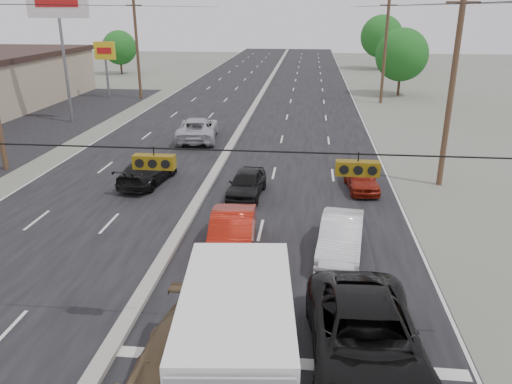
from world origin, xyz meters
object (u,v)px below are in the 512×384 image
tree_right_far (382,36)px  pole_sign_far (105,55)px  utility_pole_right_b (451,90)px  queue_car_a (247,184)px  pole_sign_billboard (58,10)px  tree_right_mid (402,55)px  utility_pole_left_c (137,49)px  oncoming_far (198,129)px  queue_car_b (341,237)px  black_suv (366,340)px  red_sedan (232,234)px  oncoming_near (147,172)px  box_truck (238,338)px  utility_pole_right_c (385,51)px  tree_left_far (119,48)px  queue_car_e (361,178)px

tree_right_far → pole_sign_far: bearing=-136.8°
utility_pole_right_b → queue_car_a: size_ratio=2.49×
queue_car_a → utility_pole_right_b: bearing=19.8°
pole_sign_billboard → tree_right_mid: 34.35m
pole_sign_billboard → queue_car_a: (16.79, -15.91, -8.18)m
utility_pole_left_c → pole_sign_billboard: 12.73m
tree_right_far → oncoming_far: tree_right_far is taller
tree_right_mid → queue_car_a: size_ratio=1.78×
queue_car_b → black_suv: bearing=-80.5°
black_suv → red_sedan: bearing=123.0°
pole_sign_billboard → oncoming_near: (11.17, -14.53, -8.19)m
queue_car_a → utility_pole_left_c: bearing=121.8°
pole_sign_far → oncoming_far: pole_sign_far is taller
tree_right_far → queue_car_a: size_ratio=2.03×
pole_sign_far → queue_car_a: (18.29, -27.91, -3.73)m
pole_sign_far → box_truck: bearing=-64.6°
utility_pole_right_c → box_truck: utility_pole_right_c is taller
utility_pole_right_c → oncoming_near: size_ratio=2.14×
utility_pole_right_b → black_suv: utility_pole_right_b is taller
oncoming_near → oncoming_far: size_ratio=0.79×
utility_pole_right_b → tree_left_far: size_ratio=1.63×
tree_right_far → queue_car_e: size_ratio=2.19×
utility_pole_left_c → pole_sign_billboard: pole_sign_billboard is taller
utility_pole_right_c → oncoming_far: 23.04m
queue_car_b → queue_car_a: bearing=133.2°
queue_car_b → oncoming_near: bearing=150.5°
queue_car_b → oncoming_far: bearing=125.6°
utility_pole_right_c → utility_pole_right_b: bearing=-90.0°
tree_right_mid → oncoming_near: tree_right_mid is taller
queue_car_b → queue_car_e: queue_car_b is taller
tree_right_far → oncoming_near: size_ratio=1.74×
utility_pole_right_b → black_suv: bearing=-109.6°
utility_pole_right_b → tree_right_far: size_ratio=1.23×
queue_car_b → oncoming_far: 19.51m
utility_pole_right_c → queue_car_a: size_ratio=2.49×
utility_pole_left_c → utility_pole_right_c: same height
pole_sign_far → utility_pole_right_b: bearing=-41.3°
utility_pole_left_c → queue_car_b: (19.20, -33.90, -4.36)m
oncoming_near → tree_right_far: bearing=-101.1°
tree_right_far → queue_car_b: (-9.30, -63.90, -4.21)m
pole_sign_far → pole_sign_billboard: bearing=-82.9°
tree_right_far → queue_car_a: bearing=-103.3°
tree_right_mid → utility_pole_right_c: bearing=-116.6°
box_truck → oncoming_far: box_truck is taller
utility_pole_right_b → queue_car_a: (-10.21, -2.91, -4.42)m
pole_sign_far → black_suv: pole_sign_far is taller
pole_sign_billboard → pole_sign_far: pole_sign_billboard is taller
tree_right_far → black_suv: 71.12m
tree_right_mid → red_sedan: size_ratio=1.49×
tree_right_far → oncoming_near: tree_right_far is taller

